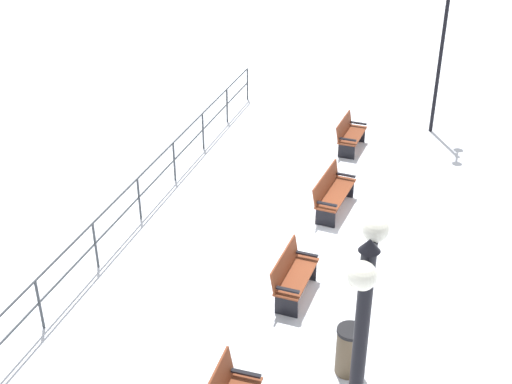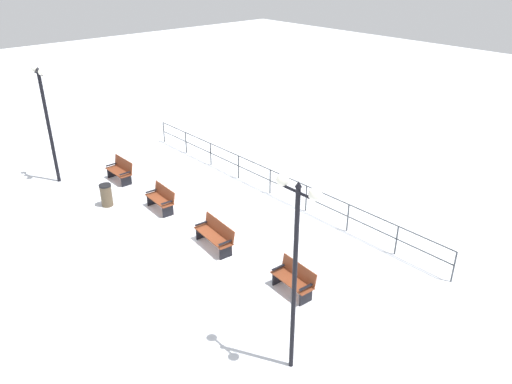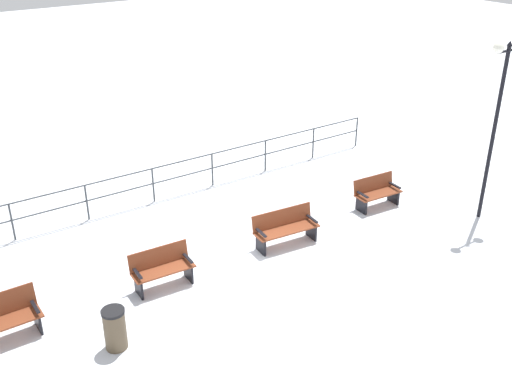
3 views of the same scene
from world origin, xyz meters
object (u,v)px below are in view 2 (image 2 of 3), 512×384
at_px(bench_third, 215,234).
at_px(lamppost_middle, 296,241).
at_px(bench_nearest, 120,170).
at_px(trash_bin, 106,195).
at_px(bench_second, 161,199).
at_px(lamppost_near, 46,111).
at_px(bench_fourth, 294,279).

height_order(bench_third, lamppost_middle, lamppost_middle).
distance_m(bench_nearest, lamppost_middle, 12.48).
bearing_deg(bench_nearest, lamppost_middle, 80.21).
relative_size(bench_nearest, trash_bin, 1.61).
height_order(bench_nearest, bench_third, bench_nearest).
height_order(bench_second, trash_bin, bench_second).
xyz_separation_m(lamppost_near, trash_bin, (-0.51, 3.37, -2.59)).
bearing_deg(lamppost_near, bench_second, 110.37).
height_order(bench_second, lamppost_near, lamppost_near).
xyz_separation_m(bench_third, bench_fourth, (-0.22, 3.35, -0.02)).
distance_m(lamppost_middle, trash_bin, 10.70).
relative_size(bench_fourth, trash_bin, 1.60).
xyz_separation_m(bench_third, lamppost_middle, (1.81, 5.25, 2.96)).
height_order(bench_nearest, lamppost_near, lamppost_near).
relative_size(lamppost_near, lamppost_middle, 0.99).
bearing_deg(bench_fourth, bench_nearest, -85.67).
bearing_deg(bench_third, trash_bin, -69.82).
height_order(bench_second, bench_fourth, bench_second).
bearing_deg(bench_second, bench_nearest, -88.74).
xyz_separation_m(bench_nearest, trash_bin, (1.47, 1.69, -0.03)).
distance_m(bench_second, lamppost_near, 5.95).
distance_m(bench_nearest, lamppost_near, 3.65).
xyz_separation_m(bench_nearest, bench_second, (0.11, 3.35, -0.00)).
height_order(bench_third, lamppost_near, lamppost_near).
bearing_deg(bench_nearest, lamppost_near, -40.74).
relative_size(lamppost_near, trash_bin, 5.45).
bearing_deg(trash_bin, bench_nearest, -131.08).
distance_m(bench_fourth, lamppost_near, 12.19).
relative_size(bench_second, bench_fourth, 1.02).
bearing_deg(lamppost_near, bench_nearest, 139.65).
relative_size(bench_nearest, lamppost_near, 0.30).
bearing_deg(bench_nearest, bench_second, 87.72).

